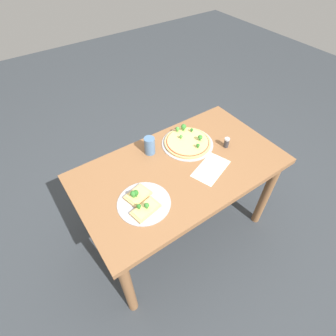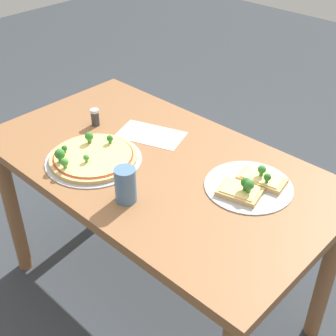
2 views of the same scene
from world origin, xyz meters
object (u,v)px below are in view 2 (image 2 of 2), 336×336
Objects in this scene: pizza_tray_whole at (92,157)px; drinking_cup at (125,185)px; dining_table at (157,184)px; pizza_tray_slice at (250,185)px; condiment_shaker at (95,117)px.

pizza_tray_whole is 0.26m from drinking_cup.
dining_table is at bearing -69.19° from drinking_cup.
pizza_tray_slice is (-0.33, -0.10, 0.11)m from dining_table.
pizza_tray_whole is 0.25m from condiment_shaker.
pizza_tray_whole is 4.97× the size of condiment_shaker.
pizza_tray_slice is 0.40m from drinking_cup.
dining_table is 4.40× the size of pizza_tray_slice.
pizza_tray_whole is at bearing -15.24° from drinking_cup.
pizza_tray_slice and condiment_shaker have the same top height.
dining_table is 0.25m from pizza_tray_whole.
drinking_cup is (-0.08, 0.21, 0.16)m from dining_table.
pizza_tray_slice is 0.68m from condiment_shaker.
dining_table is at bearing 176.78° from condiment_shaker.
pizza_tray_whole reaches higher than pizza_tray_slice.
pizza_tray_slice is at bearing -163.39° from dining_table.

